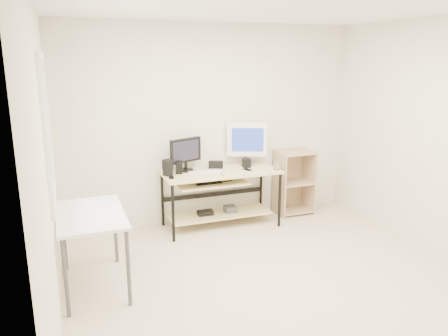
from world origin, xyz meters
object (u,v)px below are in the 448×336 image
shelf_unit (293,181)px  audio_controller (179,167)px  side_table (91,221)px  desk (219,187)px  black_monitor (186,152)px  white_imac (247,141)px

shelf_unit → audio_controller: audio_controller is taller
side_table → shelf_unit: shelf_unit is taller
side_table → shelf_unit: size_ratio=1.11×
desk → audio_controller: bearing=175.6°
audio_controller → shelf_unit: bearing=14.3°
black_monitor → white_imac: size_ratio=0.78×
desk → side_table: 1.97m
black_monitor → desk: bearing=-44.3°
black_monitor → white_imac: white_imac is taller
side_table → white_imac: 2.49m
side_table → white_imac: (2.12, 1.24, 0.41)m
black_monitor → audio_controller: black_monitor is taller
black_monitor → shelf_unit: bearing=-22.7°
side_table → white_imac: size_ratio=1.75×
black_monitor → white_imac: (0.86, 0.03, 0.09)m
shelf_unit → black_monitor: black_monitor is taller
black_monitor → audio_controller: 0.23m
desk → white_imac: bearing=21.5°
side_table → audio_controller: size_ratio=5.96×
desk → side_table: (-1.65, -1.06, 0.13)m
desk → audio_controller: (-0.51, 0.04, 0.30)m
desk → black_monitor: bearing=158.7°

